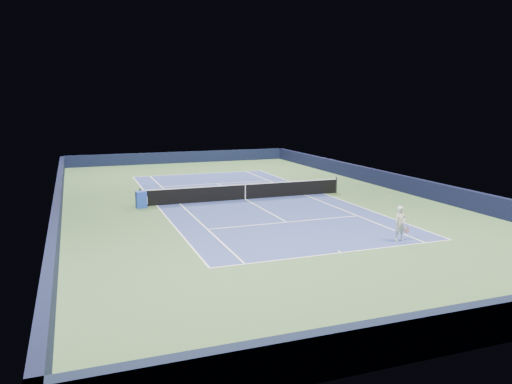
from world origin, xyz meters
name	(u,v)px	position (x,y,z in m)	size (l,w,h in m)	color
ground	(245,199)	(0.00, 0.00, 0.00)	(40.00, 40.00, 0.00)	#3B5C32
wall_far	(180,157)	(0.00, 19.82, 0.55)	(22.00, 0.35, 1.10)	black
wall_near	(501,320)	(0.00, -19.82, 0.55)	(22.00, 0.35, 1.10)	black
wall_right	(392,181)	(10.82, 0.00, 0.55)	(0.35, 40.00, 1.10)	black
wall_left	(58,203)	(-10.82, 0.00, 0.55)	(0.35, 40.00, 1.10)	black
court_surface	(245,199)	(0.00, 0.00, 0.00)	(10.97, 23.77, 0.01)	navy
baseline_far	(199,174)	(0.00, 11.88, 0.01)	(10.97, 0.08, 0.00)	white
baseline_near	(342,253)	(0.00, -11.88, 0.01)	(10.97, 0.08, 0.00)	white
sideline_doubles_right	(324,194)	(5.49, 0.00, 0.01)	(0.08, 23.77, 0.00)	white
sideline_doubles_left	(157,205)	(-5.49, 0.00, 0.01)	(0.08, 23.77, 0.00)	white
sideline_singles_right	(305,195)	(4.12, 0.00, 0.01)	(0.08, 23.77, 0.00)	white
sideline_singles_left	(180,204)	(-4.12, 0.00, 0.01)	(0.08, 23.77, 0.00)	white
service_line_far	(217,184)	(0.00, 6.40, 0.01)	(8.23, 0.08, 0.00)	white
service_line_near	(287,222)	(0.00, -6.40, 0.01)	(8.23, 0.08, 0.00)	white
center_service_line	(245,199)	(0.00, 0.00, 0.01)	(0.08, 12.80, 0.00)	white
center_mark_far	(200,174)	(0.00, 11.73, 0.01)	(0.08, 0.30, 0.00)	white
center_mark_near	(340,252)	(0.00, -11.73, 0.01)	(0.08, 0.30, 0.00)	white
tennis_net	(245,191)	(0.00, 0.00, 0.50)	(12.90, 0.10, 1.07)	black
sponsor_cube	(141,200)	(-6.40, -0.29, 0.48)	(0.63, 0.56, 0.95)	#1D3DB0
tennis_player	(400,224)	(3.25, -11.23, 0.77)	(0.74, 1.23, 1.80)	silver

